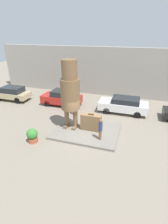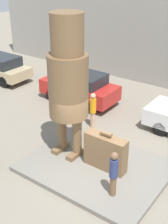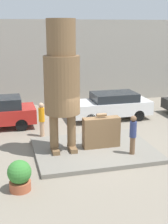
% 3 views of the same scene
% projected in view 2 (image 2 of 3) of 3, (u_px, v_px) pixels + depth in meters
% --- Properties ---
extents(ground_plane, '(60.00, 60.00, 0.00)m').
position_uv_depth(ground_plane, '(96.00, 169.00, 11.45)').
color(ground_plane, gray).
extents(pedestal, '(4.98, 3.88, 0.17)m').
position_uv_depth(pedestal, '(96.00, 167.00, 11.41)').
color(pedestal, slate).
rests_on(pedestal, ground_plane).
extents(statue_figure, '(1.42, 1.42, 5.26)m').
position_uv_depth(statue_figure, '(68.00, 77.00, 10.76)').
color(statue_figure, brown).
rests_on(statue_figure, pedestal).
extents(giant_suitcase, '(1.57, 0.45, 1.48)m').
position_uv_depth(giant_suitcase, '(105.00, 152.00, 10.96)').
color(giant_suitcase, brown).
rests_on(giant_suitcase, pedestal).
extents(tourist, '(0.27, 0.27, 1.60)m').
position_uv_depth(tourist, '(114.00, 172.00, 9.58)').
color(tourist, brown).
rests_on(tourist, pedestal).
extents(parked_car_tan, '(4.11, 1.75, 1.54)m').
position_uv_depth(parked_car_tan, '(0.00, 67.00, 19.29)').
color(parked_car_tan, tan).
rests_on(parked_car_tan, ground_plane).
extents(parked_car_red, '(4.10, 1.80, 1.61)m').
position_uv_depth(parked_car_red, '(80.00, 87.00, 16.33)').
color(parked_car_red, '#B2231E').
rests_on(parked_car_red, ground_plane).
extents(worker_hivis, '(0.28, 0.28, 1.67)m').
position_uv_depth(worker_hivis, '(93.00, 109.00, 13.82)').
color(worker_hivis, tan).
rests_on(worker_hivis, ground_plane).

